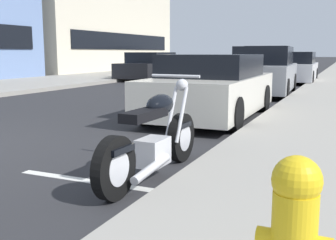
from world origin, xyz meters
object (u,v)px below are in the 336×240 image
at_px(parked_motorcycle, 154,140).
at_px(fire_hydrant, 294,226).
at_px(parked_car_near_corner, 264,72).
at_px(car_opposite_curb, 151,67).
at_px(parked_car_behind_motorcycle, 294,68).
at_px(crossing_truck, 267,56).
at_px(parked_car_second_in_row, 212,87).

height_order(parked_motorcycle, fire_hydrant, parked_motorcycle).
bearing_deg(parked_motorcycle, fire_hydrant, -137.33).
relative_size(parked_car_near_corner, car_opposite_curb, 0.95).
bearing_deg(parked_car_behind_motorcycle, parked_car_near_corner, 176.19).
relative_size(crossing_truck, car_opposite_curb, 1.11).
height_order(parked_car_behind_motorcycle, car_opposite_curb, parked_car_behind_motorcycle).
bearing_deg(parked_car_second_in_row, fire_hydrant, -159.29).
bearing_deg(parked_car_near_corner, parked_car_second_in_row, 176.64).
bearing_deg(crossing_truck, parked_car_behind_motorcycle, 106.25).
relative_size(parked_car_near_corner, crossing_truck, 0.86).
bearing_deg(crossing_truck, car_opposite_curb, 85.45).
relative_size(parked_car_second_in_row, parked_car_near_corner, 0.93).
height_order(parked_car_near_corner, crossing_truck, crossing_truck).
height_order(parked_motorcycle, parked_car_second_in_row, parked_car_second_in_row).
distance_m(parked_car_near_corner, crossing_truck, 24.40).
height_order(crossing_truck, car_opposite_curb, crossing_truck).
relative_size(parked_motorcycle, parked_car_second_in_row, 0.52).
relative_size(parked_car_second_in_row, car_opposite_curb, 0.88).
distance_m(parked_motorcycle, car_opposite_curb, 16.31).
distance_m(parked_motorcycle, parked_car_second_in_row, 4.27).
xyz_separation_m(parked_car_behind_motorcycle, fire_hydrant, (-17.36, -2.07, -0.13)).
distance_m(car_opposite_curb, fire_hydrant, 18.85).
bearing_deg(fire_hydrant, crossing_truck, 10.55).
bearing_deg(crossing_truck, fire_hydrant, 102.78).
bearing_deg(parked_car_behind_motorcycle, car_opposite_curb, 95.21).
height_order(parked_car_near_corner, parked_car_behind_motorcycle, parked_car_near_corner).
bearing_deg(parked_motorcycle, parked_car_second_in_row, 11.24).
xyz_separation_m(parked_motorcycle, car_opposite_curb, (14.63, 7.20, 0.23)).
relative_size(parked_motorcycle, parked_car_near_corner, 0.49).
relative_size(parked_car_second_in_row, parked_car_behind_motorcycle, 0.94).
bearing_deg(parked_car_second_in_row, parked_motorcycle, -171.15).
xyz_separation_m(parked_motorcycle, crossing_truck, (33.66, 4.93, 0.59)).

